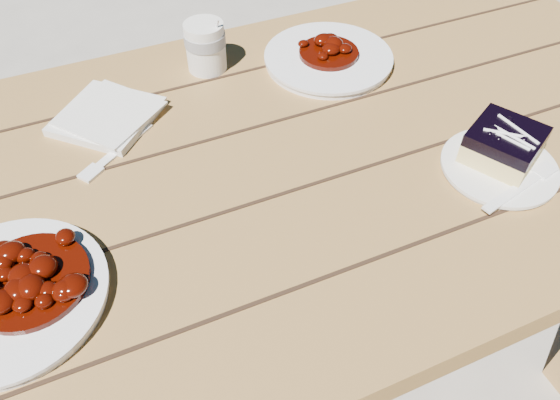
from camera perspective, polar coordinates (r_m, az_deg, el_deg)
name	(u,v)px	position (r m, az deg, el deg)	size (l,w,h in m)	color
picnic_table	(158,261)	(0.96, -12.64, -6.27)	(2.00, 1.55, 0.75)	brown
main_plate	(9,298)	(0.77, -26.48, -9.16)	(0.24, 0.24, 0.02)	white
goulash_stew	(25,274)	(0.75, -25.07, -6.99)	(0.15, 0.15, 0.04)	#3F0902
dessert_plate	(499,168)	(0.91, 21.88, 3.15)	(0.17, 0.17, 0.01)	white
blueberry_cake	(504,144)	(0.91, 22.35, 5.42)	(0.14, 0.14, 0.06)	#EED682
fork_dessert	(514,192)	(0.87, 23.21, 0.81)	(0.03, 0.16, 0.01)	white
coffee_cup	(206,47)	(1.05, -7.78, 15.60)	(0.07, 0.07, 0.09)	white
napkin_stack	(107,116)	(0.98, -17.61, 8.34)	(0.15, 0.15, 0.01)	white
fork_table	(124,145)	(0.92, -15.99, 5.52)	(0.03, 0.16, 0.01)	white
second_plate	(328,59)	(1.08, 5.06, 14.47)	(0.24, 0.24, 0.02)	white
second_stew	(329,46)	(1.07, 5.17, 15.77)	(0.11, 0.11, 0.04)	#3F0902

